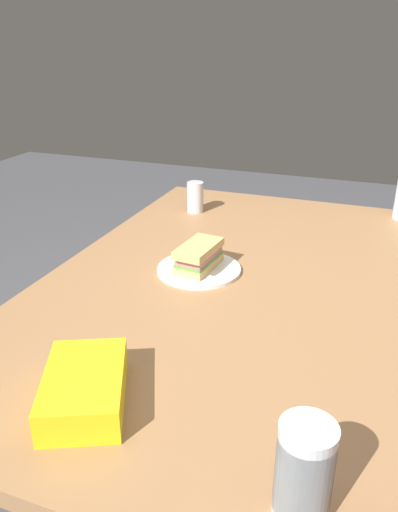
# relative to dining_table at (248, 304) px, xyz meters

# --- Properties ---
(ground_plane) EXTENTS (8.00, 8.00, 0.00)m
(ground_plane) POSITION_rel_dining_table_xyz_m (0.00, 0.00, -0.66)
(ground_plane) COLOR #4C4C51
(dining_table) EXTENTS (1.68, 1.16, 0.73)m
(dining_table) POSITION_rel_dining_table_xyz_m (0.00, 0.00, 0.00)
(dining_table) COLOR #9E7047
(dining_table) RESTS_ON ground_plane
(paper_plate) EXTENTS (0.25, 0.25, 0.01)m
(paper_plate) POSITION_rel_dining_table_xyz_m (-0.02, -0.16, 0.08)
(paper_plate) COLOR white
(paper_plate) RESTS_ON dining_table
(sandwich) EXTENTS (0.19, 0.11, 0.08)m
(sandwich) POSITION_rel_dining_table_xyz_m (-0.01, -0.16, 0.13)
(sandwich) COLOR #DBB26B
(sandwich) RESTS_ON paper_plate
(chip_bag) EXTENTS (0.27, 0.23, 0.07)m
(chip_bag) POSITION_rel_dining_table_xyz_m (0.61, -0.16, 0.11)
(chip_bag) COLOR yellow
(chip_bag) RESTS_ON dining_table
(plastic_cup_stack) EXTENTS (0.08, 0.08, 0.17)m
(plastic_cup_stack) POSITION_rel_dining_table_xyz_m (0.71, 0.27, 0.16)
(plastic_cup_stack) COLOR silver
(plastic_cup_stack) RESTS_ON dining_table
(soda_can_silver) EXTENTS (0.07, 0.07, 0.12)m
(soda_can_silver) POSITION_rel_dining_table_xyz_m (-0.53, -0.37, 0.14)
(soda_can_silver) COLOR silver
(soda_can_silver) RESTS_ON dining_table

